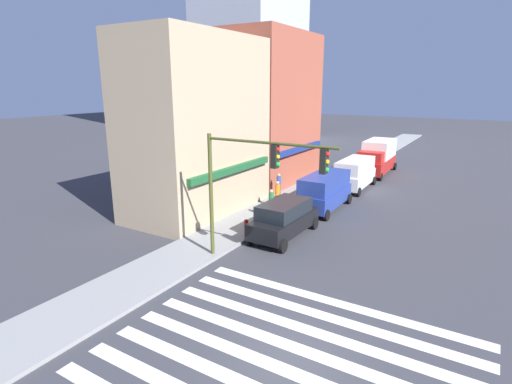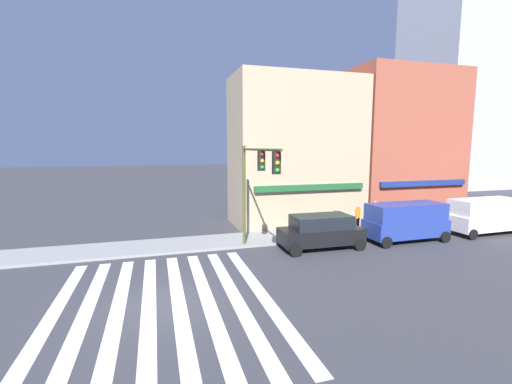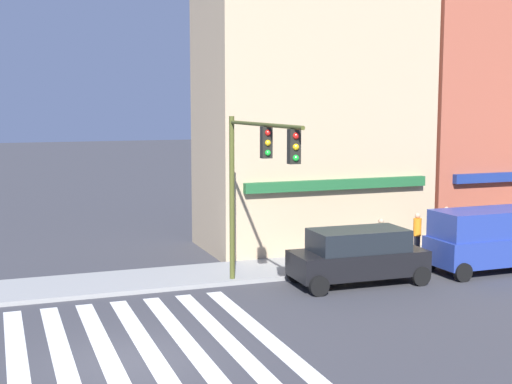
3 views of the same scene
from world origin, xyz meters
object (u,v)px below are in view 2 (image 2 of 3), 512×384
at_px(traffic_signal, 255,176).
at_px(pedestrian_orange_vest, 358,217).
at_px(suv_black, 321,231).
at_px(van_white, 485,215).
at_px(fire_hydrant, 291,232).
at_px(van_blue, 406,220).
at_px(pedestrian_blue_shirt, 375,213).
at_px(pedestrian_green_top, 335,221).

relative_size(traffic_signal, pedestrian_orange_vest, 3.43).
relative_size(traffic_signal, suv_black, 1.28).
bearing_deg(traffic_signal, van_white, 2.12).
bearing_deg(van_white, suv_black, 179.14).
bearing_deg(fire_hydrant, van_blue, -13.99).
bearing_deg(suv_black, fire_hydrant, 124.06).
height_order(suv_black, pedestrian_blue_shirt, suv_black).
bearing_deg(van_blue, pedestrian_green_top, 153.01).
bearing_deg(van_white, pedestrian_blue_shirt, 148.17).
distance_m(suv_black, pedestrian_green_top, 2.73).
relative_size(suv_black, pedestrian_green_top, 2.68).
xyz_separation_m(van_blue, van_white, (6.31, 0.00, 0.00)).
distance_m(traffic_signal, pedestrian_orange_vest, 9.24).
height_order(suv_black, van_white, van_white).
relative_size(van_blue, pedestrian_blue_shirt, 2.83).
xyz_separation_m(pedestrian_blue_shirt, fire_hydrant, (-7.20, -1.86, -0.46)).
relative_size(pedestrian_blue_shirt, pedestrian_orange_vest, 1.00).
bearing_deg(pedestrian_blue_shirt, suv_black, -63.67).
height_order(van_blue, pedestrian_blue_shirt, van_blue).
xyz_separation_m(van_white, pedestrian_blue_shirt, (-5.93, 3.56, -0.21)).
xyz_separation_m(pedestrian_blue_shirt, pedestrian_orange_vest, (-2.08, -1.02, 0.00)).
height_order(pedestrian_green_top, fire_hydrant, pedestrian_green_top).
bearing_deg(suv_black, traffic_signal, -170.26).
xyz_separation_m(pedestrian_orange_vest, fire_hydrant, (-5.12, -0.84, -0.46)).
bearing_deg(van_blue, traffic_signal, -176.98).
xyz_separation_m(suv_black, pedestrian_blue_shirt, (6.11, 3.56, 0.04)).
distance_m(van_blue, pedestrian_blue_shirt, 3.59).
xyz_separation_m(traffic_signal, van_blue, (9.78, 0.60, -3.01)).
height_order(van_blue, fire_hydrant, van_blue).
height_order(van_blue, van_white, same).
distance_m(van_white, pedestrian_blue_shirt, 6.92).
bearing_deg(fire_hydrant, suv_black, -57.31).
bearing_deg(pedestrian_green_top, traffic_signal, 45.42).
height_order(traffic_signal, van_white, traffic_signal).
bearing_deg(pedestrian_green_top, pedestrian_blue_shirt, -134.64).
bearing_deg(pedestrian_green_top, van_white, -167.40).
relative_size(van_blue, pedestrian_green_top, 2.83).
distance_m(traffic_signal, van_blue, 10.25).
bearing_deg(pedestrian_orange_vest, van_blue, -179.00).
height_order(pedestrian_green_top, pedestrian_blue_shirt, same).
distance_m(suv_black, van_white, 12.05).
relative_size(traffic_signal, pedestrian_blue_shirt, 3.43).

